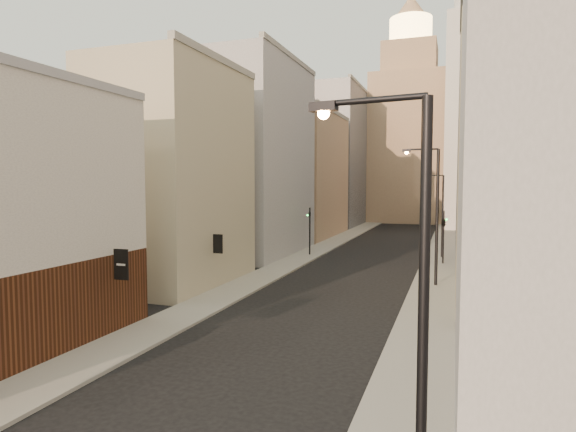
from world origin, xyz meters
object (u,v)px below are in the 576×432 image
object	(u,v)px
streetlamp_near	(411,307)
traffic_light_right	(444,224)
streetlamp_mid	(433,208)
clock_tower	(409,131)
white_tower	(472,114)
traffic_light_left	(310,221)
streetlamp_far	(440,211)

from	to	relation	value
streetlamp_near	traffic_light_right	bearing A→B (deg)	98.58
streetlamp_mid	streetlamp_near	bearing A→B (deg)	-88.35
clock_tower	traffic_light_right	bearing A→B (deg)	-81.19
clock_tower	white_tower	size ratio (longest dim) A/B	1.08
streetlamp_near	traffic_light_left	distance (m)	40.48
streetlamp_mid	traffic_light_left	world-z (taller)	streetlamp_mid
streetlamp_mid	white_tower	bearing A→B (deg)	85.70
white_tower	traffic_light_left	xyz separation A→B (m)	(-16.23, -35.78, -14.96)
white_tower	traffic_light_left	size ratio (longest dim) A/B	8.30
clock_tower	streetlamp_far	bearing A→B (deg)	-80.94
streetlamp_near	streetlamp_far	bearing A→B (deg)	99.12
clock_tower	streetlamp_far	distance (m)	49.33
white_tower	streetlamp_far	bearing A→B (deg)	-96.05
streetlamp_mid	traffic_light_right	distance (m)	10.17
streetlamp_near	traffic_light_right	size ratio (longest dim) A/B	1.83
white_tower	streetlamp_mid	world-z (taller)	white_tower
clock_tower	streetlamp_mid	bearing A→B (deg)	-83.09
streetlamp_mid	traffic_light_left	size ratio (longest dim) A/B	2.00
clock_tower	streetlamp_near	size ratio (longest dim) A/B	4.91
clock_tower	traffic_light_left	xyz separation A→B (m)	(-5.23, -49.78, -13.99)
streetlamp_near	streetlamp_far	xyz separation A→B (m)	(-0.63, 40.94, -0.46)
traffic_light_left	white_tower	bearing A→B (deg)	-98.00
streetlamp_far	clock_tower	bearing A→B (deg)	114.22
streetlamp_mid	streetlamp_far	distance (m)	13.99
white_tower	streetlamp_near	world-z (taller)	white_tower
streetlamp_far	traffic_light_left	size ratio (longest dim) A/B	1.67
streetlamp_near	traffic_light_left	xyz separation A→B (m)	(-13.36, 38.18, -1.58)
streetlamp_mid	clock_tower	bearing A→B (deg)	97.00
streetlamp_mid	streetlamp_far	world-z (taller)	streetlamp_mid
streetlamp_near	traffic_light_left	world-z (taller)	streetlamp_near
streetlamp_near	traffic_light_left	bearing A→B (deg)	117.52
streetlamp_near	traffic_light_left	size ratio (longest dim) A/B	1.83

